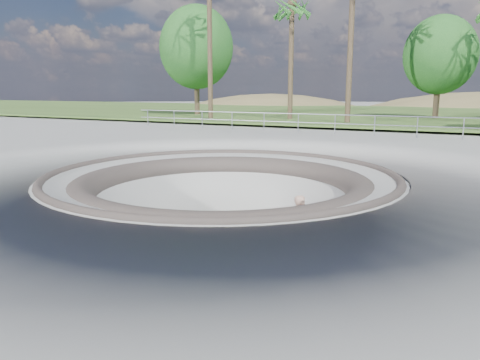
{
  "coord_description": "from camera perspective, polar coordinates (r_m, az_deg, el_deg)",
  "views": [
    {
      "loc": [
        6.56,
        -11.78,
        2.45
      ],
      "look_at": [
        0.62,
        -0.07,
        -0.1
      ],
      "focal_mm": 35.0,
      "sensor_mm": 36.0,
      "label": 1
    }
  ],
  "objects": [
    {
      "name": "safety_railing",
      "position": [
        24.73,
        11.51,
        6.7
      ],
      "size": [
        25.0,
        0.06,
        1.03
      ],
      "color": "#93959B",
      "rests_on": "ground"
    },
    {
      "name": "skate_bowl",
      "position": [
        14.14,
        -2.15,
        -6.63
      ],
      "size": [
        14.0,
        14.0,
        4.1
      ],
      "color": "#989893",
      "rests_on": "ground"
    },
    {
      "name": "palm_b",
      "position": [
        35.58,
        6.36,
        19.8
      ],
      "size": [
        2.6,
        2.6,
        9.05
      ],
      "color": "brown",
      "rests_on": "ground"
    },
    {
      "name": "skater",
      "position": [
        12.24,
        7.41,
        -5.55
      ],
      "size": [
        0.58,
        0.69,
        1.6
      ],
      "primitive_type": "imported",
      "rotation": [
        0.0,
        0.0,
        1.97
      ],
      "color": "tan",
      "rests_on": "skateboard"
    },
    {
      "name": "bushy_tree_left",
      "position": [
        41.73,
        -5.37,
        15.79
      ],
      "size": [
        6.48,
        5.89,
        9.34
      ],
      "color": "brown",
      "rests_on": "ground"
    },
    {
      "name": "grass_strip",
      "position": [
        46.3,
        18.88,
        7.66
      ],
      "size": [
        180.0,
        36.0,
        0.12
      ],
      "color": "#3B5D25",
      "rests_on": "ground"
    },
    {
      "name": "distant_hills",
      "position": [
        69.65,
        24.34,
        2.21
      ],
      "size": [
        103.2,
        45.0,
        28.6
      ],
      "color": "brown",
      "rests_on": "ground"
    },
    {
      "name": "skateboard",
      "position": [
        12.5,
        7.31,
        -9.15
      ],
      "size": [
        0.82,
        0.51,
        0.08
      ],
      "color": "olive",
      "rests_on": "ground"
    },
    {
      "name": "ground",
      "position": [
        13.7,
        -2.21,
        0.68
      ],
      "size": [
        180.0,
        180.0,
        0.0
      ],
      "primitive_type": "plane",
      "color": "#989893",
      "rests_on": "ground"
    },
    {
      "name": "bushy_tree_mid",
      "position": [
        39.09,
        23.19,
        13.82
      ],
      "size": [
        5.35,
        4.87,
        7.72
      ],
      "color": "brown",
      "rests_on": "ground"
    }
  ]
}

